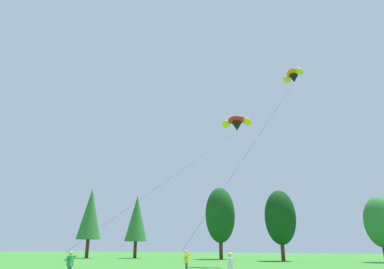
% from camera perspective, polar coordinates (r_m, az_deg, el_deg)
% --- Properties ---
extents(treeline_tree_a, '(4.30, 4.30, 12.26)m').
position_cam_1_polar(treeline_tree_a, '(67.47, -16.46, -12.44)').
color(treeline_tree_a, '#472D19').
rests_on(treeline_tree_a, ground_plane).
extents(treeline_tree_b, '(4.00, 4.00, 10.93)m').
position_cam_1_polar(treeline_tree_b, '(65.30, -9.14, -13.51)').
color(treeline_tree_b, '#472D19').
rests_on(treeline_tree_b, ground_plane).
extents(treeline_tree_c, '(4.92, 4.92, 11.57)m').
position_cam_1_polar(treeline_tree_c, '(59.59, 4.68, -13.11)').
color(treeline_tree_c, '#472D19').
rests_on(treeline_tree_c, ground_plane).
extents(treeline_tree_d, '(4.49, 4.49, 9.97)m').
position_cam_1_polar(treeline_tree_d, '(53.64, 14.38, -13.12)').
color(treeline_tree_d, '#472D19').
rests_on(treeline_tree_d, ground_plane).
extents(treeline_tree_e, '(4.09, 4.09, 8.48)m').
position_cam_1_polar(treeline_tree_e, '(53.97, 28.67, -12.52)').
color(treeline_tree_e, '#472D19').
rests_on(treeline_tree_e, ground_plane).
extents(kite_flyer_near, '(0.65, 0.68, 1.69)m').
position_cam_1_polar(kite_flyer_near, '(23.14, -19.52, -19.45)').
color(kite_flyer_near, '#4C4C51').
rests_on(kite_flyer_near, ground_plane).
extents(kite_flyer_mid, '(0.66, 0.69, 1.69)m').
position_cam_1_polar(kite_flyer_mid, '(26.51, -0.91, -20.10)').
color(kite_flyer_mid, '#4C4C51').
rests_on(kite_flyer_mid, ground_plane).
extents(kite_flyer_far, '(0.37, 0.60, 1.69)m').
position_cam_1_polar(kite_flyer_far, '(17.53, 6.39, -21.11)').
color(kite_flyer_far, gray).
rests_on(kite_flyer_far, ground_plane).
extents(parafoil_kite_high_red_yellow, '(6.26, 22.04, 15.50)m').
position_cam_1_polar(parafoil_kite_high_red_yellow, '(42.07, 7.39, 1.90)').
color(parafoil_kite_high_red_yellow, red).
extents(parafoil_kite_mid_orange, '(8.72, 14.76, 19.84)m').
position_cam_1_polar(parafoil_kite_mid_orange, '(41.71, 16.37, 9.30)').
color(parafoil_kite_mid_orange, orange).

